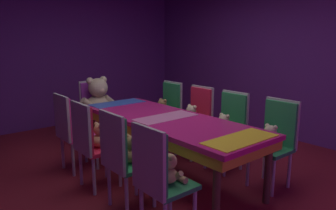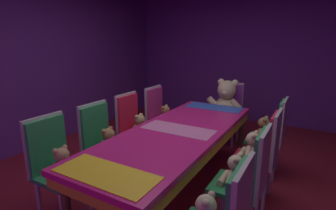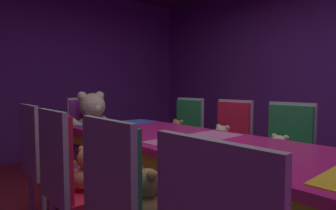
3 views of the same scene
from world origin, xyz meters
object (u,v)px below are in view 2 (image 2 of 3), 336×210
chair_left_3 (158,113)px  teddy_left_1 (109,142)px  teddy_right_2 (252,147)px  chair_right_3 (275,130)px  banquet_table (178,137)px  chair_left_2 (131,123)px  teddy_left_3 (166,115)px  chair_left_0 (52,157)px  teddy_right_3 (263,129)px  throne_chair (229,106)px  chair_right_1 (252,173)px  king_teddy_bear (226,101)px  chair_left_1 (99,138)px  teddy_left_2 (140,126)px  chair_right_2 (267,148)px  teddy_left_0 (63,163)px  teddy_right_1 (235,172)px

chair_left_3 → teddy_left_1: bearing=-83.7°
teddy_right_2 → chair_right_3: chair_right_3 is taller
banquet_table → chair_left_3: 1.21m
chair_left_2 → teddy_left_3: chair_left_2 is taller
chair_left_3 → teddy_left_3: bearing=0.0°
teddy_left_1 → chair_left_3: chair_left_3 is taller
banquet_table → chair_left_0: chair_left_0 is taller
teddy_right_2 → teddy_right_3: teddy_right_2 is taller
chair_left_2 → throne_chair: same height
throne_chair → chair_right_1: bearing=21.7°
teddy_left_1 → chair_left_3: (-0.13, 1.21, 0.02)m
chair_left_3 → throne_chair: (0.82, 0.92, 0.00)m
chair_left_0 → banquet_table: bearing=46.9°
teddy_left_1 → king_teddy_bear: king_teddy_bear is taller
chair_left_3 → throne_chair: size_ratio=1.00×
chair_right_1 → king_teddy_bear: bearing=-66.6°
chair_left_1 → chair_right_3: 2.09m
teddy_left_1 → teddy_left_2: (-0.02, 0.61, 0.00)m
banquet_table → chair_right_2: size_ratio=2.58×
banquet_table → teddy_right_3: bearing=53.6°
teddy_left_1 → chair_right_3: bearing=39.7°
teddy_left_2 → teddy_right_3: teddy_right_3 is taller
chair_left_2 → teddy_right_3: chair_left_2 is taller
teddy_left_1 → chair_right_2: size_ratio=0.30×
teddy_left_0 → chair_right_1: bearing=21.9°
chair_left_2 → chair_right_1: (1.68, -0.57, 0.00)m
teddy_right_2 → teddy_right_3: 0.64m
teddy_left_3 → teddy_right_2: teddy_right_2 is taller
chair_left_2 → teddy_right_3: size_ratio=3.31×
banquet_table → chair_left_0: bearing=-133.1°
teddy_right_3 → teddy_left_2: bearing=25.1°
chair_right_3 → teddy_left_0: bearing=50.1°
teddy_left_2 → teddy_right_3: size_ratio=0.98×
chair_left_2 → teddy_left_0: bearing=-83.0°
chair_left_0 → teddy_right_3: bearing=50.2°
chair_right_2 → teddy_left_3: bearing=-20.9°
chair_left_2 → chair_right_2: size_ratio=1.00×
banquet_table → chair_left_2: size_ratio=2.58×
banquet_table → chair_left_3: bearing=132.5°
chair_left_1 → chair_left_0: bearing=-91.8°
teddy_left_3 → chair_left_1: bearing=-97.2°
chair_left_3 → teddy_right_2: size_ratio=3.26×
teddy_right_1 → banquet_table: bearing=-22.3°
chair_left_0 → teddy_left_0: bearing=-0.0°
chair_right_2 → teddy_right_2: 0.14m
teddy_left_1 → chair_left_2: bearing=105.2°
teddy_right_1 → chair_right_3: chair_right_3 is taller
teddy_left_2 → chair_left_0: bearing=-96.7°
chair_left_0 → king_teddy_bear: bearing=71.7°
banquet_table → teddy_right_2: 0.77m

